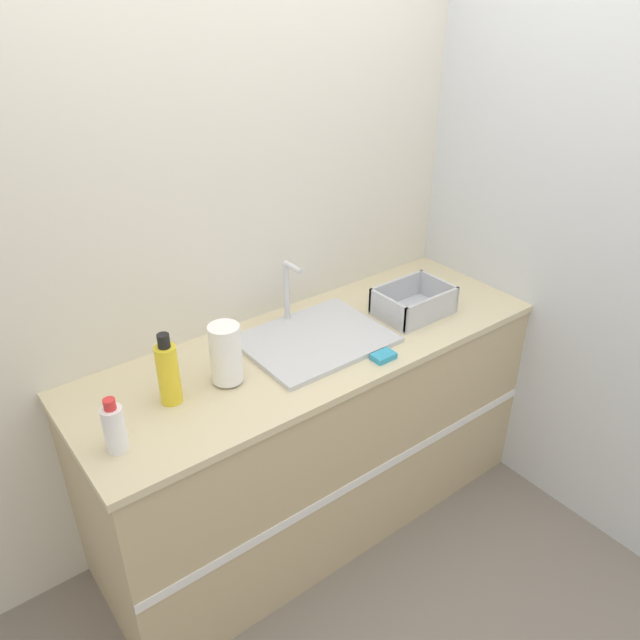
% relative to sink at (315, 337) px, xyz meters
% --- Properties ---
extents(ground_plane, '(12.00, 12.00, 0.00)m').
position_rel_sink_xyz_m(ground_plane, '(-0.01, -0.34, -0.94)').
color(ground_plane, slate).
extents(wall_back, '(4.33, 0.06, 2.60)m').
position_rel_sink_xyz_m(wall_back, '(-0.01, 0.34, 0.36)').
color(wall_back, beige).
rests_on(wall_back, ground_plane).
extents(wall_right, '(0.06, 2.65, 2.60)m').
position_rel_sink_xyz_m(wall_right, '(0.98, -0.01, 0.36)').
color(wall_right, silver).
rests_on(wall_right, ground_plane).
extents(counter_cabinet, '(1.95, 0.67, 0.93)m').
position_rel_sink_xyz_m(counter_cabinet, '(-0.01, -0.01, -0.48)').
color(counter_cabinet, tan).
rests_on(counter_cabinet, ground_plane).
extents(sink, '(0.56, 0.44, 0.28)m').
position_rel_sink_xyz_m(sink, '(0.00, 0.00, 0.00)').
color(sink, silver).
rests_on(sink, counter_cabinet).
extents(paper_towel_roll, '(0.11, 0.11, 0.23)m').
position_rel_sink_xyz_m(paper_towel_roll, '(-0.42, -0.03, 0.10)').
color(paper_towel_roll, '#4C4C51').
rests_on(paper_towel_roll, counter_cabinet).
extents(dish_rack, '(0.31, 0.23, 0.12)m').
position_rel_sink_xyz_m(dish_rack, '(0.47, -0.08, 0.03)').
color(dish_rack, '#B7BABF').
rests_on(dish_rack, counter_cabinet).
extents(bottle_white_spray, '(0.07, 0.07, 0.19)m').
position_rel_sink_xyz_m(bottle_white_spray, '(-0.87, -0.14, 0.07)').
color(bottle_white_spray, white).
rests_on(bottle_white_spray, counter_cabinet).
extents(bottle_yellow, '(0.07, 0.07, 0.27)m').
position_rel_sink_xyz_m(bottle_yellow, '(-0.63, -0.02, 0.10)').
color(bottle_yellow, yellow).
rests_on(bottle_yellow, counter_cabinet).
extents(sponge, '(0.09, 0.06, 0.02)m').
position_rel_sink_xyz_m(sponge, '(0.13, -0.26, -0.00)').
color(sponge, '#3399BF').
rests_on(sponge, counter_cabinet).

